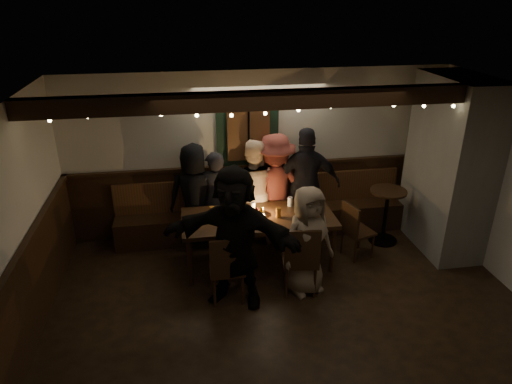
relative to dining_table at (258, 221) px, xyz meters
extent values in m
cube|color=black|center=(0.21, -1.40, -0.70)|extent=(6.00, 5.00, 0.01)
cube|color=black|center=(0.21, -1.40, 1.91)|extent=(6.00, 5.00, 0.01)
cube|color=silver|center=(0.21, 1.11, 0.60)|extent=(6.00, 0.01, 2.60)
cube|color=silver|center=(-2.80, -1.40, 0.60)|extent=(0.01, 5.00, 2.60)
cube|color=black|center=(0.21, 1.08, -0.15)|extent=(6.00, 0.05, 1.10)
cube|color=black|center=(-2.77, -1.40, -0.15)|extent=(0.05, 5.00, 1.10)
cube|color=slate|center=(2.86, 0.10, 0.60)|extent=(0.70, 1.40, 2.60)
cube|color=black|center=(0.21, 0.83, -0.47)|extent=(4.60, 0.45, 0.45)
cube|color=#4E301B|center=(0.21, 1.01, 0.00)|extent=(4.60, 0.06, 0.50)
cube|color=black|center=(0.01, 1.04, 0.95)|extent=(0.95, 0.04, 1.00)
cube|color=#4E301B|center=(0.01, 0.98, 0.95)|extent=(0.64, 0.12, 0.76)
cube|color=black|center=(0.21, -0.40, 1.79)|extent=(6.00, 0.16, 0.22)
sphere|color=#FFE599|center=(-2.39, -0.42, 1.66)|extent=(0.04, 0.04, 0.04)
sphere|color=#FFE599|center=(-1.99, -0.42, 1.69)|extent=(0.04, 0.04, 0.04)
sphere|color=#FFE599|center=(-1.59, -0.42, 1.69)|extent=(0.04, 0.04, 0.04)
sphere|color=#FFE599|center=(-1.19, -0.42, 1.68)|extent=(0.04, 0.04, 0.04)
sphere|color=#FFE599|center=(-0.79, -0.42, 1.65)|extent=(0.04, 0.04, 0.04)
sphere|color=#FFE599|center=(-0.39, -0.42, 1.63)|extent=(0.04, 0.04, 0.04)
sphere|color=#FFE599|center=(0.01, -0.42, 1.64)|extent=(0.04, 0.04, 0.04)
sphere|color=#FFE599|center=(0.41, -0.42, 1.66)|extent=(0.04, 0.04, 0.04)
sphere|color=#FFE599|center=(0.81, -0.42, 1.69)|extent=(0.04, 0.04, 0.04)
sphere|color=#FFE599|center=(1.21, -0.42, 1.69)|extent=(0.04, 0.04, 0.04)
sphere|color=#FFE599|center=(1.61, -0.42, 1.68)|extent=(0.04, 0.04, 0.04)
sphere|color=#FFE599|center=(2.01, -0.42, 1.65)|extent=(0.04, 0.04, 0.04)
sphere|color=#FFE599|center=(2.41, -0.42, 1.63)|extent=(0.04, 0.04, 0.04)
sphere|color=#FFE599|center=(2.81, -0.42, 1.64)|extent=(0.04, 0.04, 0.04)
cube|color=black|center=(0.00, 0.00, 0.03)|extent=(2.13, 0.91, 0.06)
cylinder|color=black|center=(-0.98, -0.37, -0.35)|extent=(0.07, 0.07, 0.70)
cylinder|color=black|center=(-0.98, 0.38, -0.35)|extent=(0.07, 0.07, 0.70)
cylinder|color=black|center=(0.99, -0.37, -0.35)|extent=(0.07, 0.07, 0.70)
cylinder|color=black|center=(0.99, 0.38, -0.35)|extent=(0.07, 0.07, 0.70)
cylinder|color=#BF7226|center=(-0.64, 0.13, 0.14)|extent=(0.07, 0.07, 0.14)
cylinder|color=#BF7226|center=(-0.37, -0.15, 0.14)|extent=(0.07, 0.07, 0.14)
cylinder|color=silver|center=(-0.05, 0.17, 0.14)|extent=(0.07, 0.07, 0.14)
cylinder|color=#BF7226|center=(0.27, -0.06, 0.14)|extent=(0.07, 0.07, 0.14)
cylinder|color=silver|center=(0.51, 0.26, 0.14)|extent=(0.07, 0.07, 0.14)
cylinder|color=#BF7226|center=(0.85, -0.19, 0.14)|extent=(0.07, 0.07, 0.14)
cylinder|color=white|center=(-0.46, -0.30, 0.07)|extent=(0.26, 0.26, 0.02)
cube|color=#B2B2B7|center=(0.00, -0.05, 0.09)|extent=(0.16, 0.10, 0.05)
cylinder|color=#990C0C|center=(-0.03, -0.05, 0.15)|extent=(0.04, 0.04, 0.16)
cylinder|color=gold|center=(0.03, -0.05, 0.15)|extent=(0.04, 0.04, 0.16)
cylinder|color=silver|center=(0.06, 0.05, 0.11)|extent=(0.05, 0.05, 0.08)
sphere|color=#FFB24C|center=(0.06, 0.05, 0.17)|extent=(0.03, 0.03, 0.03)
cube|color=black|center=(-0.53, -0.73, -0.25)|extent=(0.44, 0.44, 0.04)
cube|color=black|center=(-0.53, -0.93, 0.02)|extent=(0.43, 0.04, 0.50)
cylinder|color=black|center=(-0.35, -0.55, -0.48)|extent=(0.04, 0.04, 0.42)
cylinder|color=black|center=(-0.35, -0.91, -0.48)|extent=(0.04, 0.04, 0.42)
cylinder|color=black|center=(-0.70, -0.55, -0.48)|extent=(0.04, 0.04, 0.42)
cylinder|color=black|center=(-0.71, -0.90, -0.48)|extent=(0.04, 0.04, 0.42)
cube|color=black|center=(0.43, -0.71, -0.24)|extent=(0.51, 0.51, 0.04)
cube|color=black|center=(0.40, -0.91, 0.04)|extent=(0.45, 0.11, 0.52)
cylinder|color=black|center=(0.63, -0.56, -0.48)|extent=(0.04, 0.04, 0.44)
cylinder|color=black|center=(0.58, -0.92, -0.48)|extent=(0.04, 0.04, 0.44)
cylinder|color=black|center=(0.27, -0.50, -0.48)|extent=(0.04, 0.04, 0.44)
cylinder|color=black|center=(0.22, -0.86, -0.48)|extent=(0.04, 0.04, 0.44)
cube|color=black|center=(1.49, -0.03, -0.29)|extent=(0.49, 0.49, 0.04)
cube|color=black|center=(1.32, -0.08, -0.05)|extent=(0.15, 0.39, 0.45)
cylinder|color=black|center=(1.69, -0.13, -0.51)|extent=(0.03, 0.03, 0.38)
cylinder|color=black|center=(1.39, -0.23, -0.51)|extent=(0.03, 0.03, 0.38)
cylinder|color=black|center=(1.60, 0.17, -0.51)|extent=(0.03, 0.03, 0.38)
cylinder|color=black|center=(1.29, 0.08, -0.51)|extent=(0.03, 0.03, 0.38)
cylinder|color=black|center=(2.06, 0.32, -0.68)|extent=(0.45, 0.45, 0.03)
cylinder|color=black|center=(2.06, 0.32, -0.27)|extent=(0.06, 0.06, 0.86)
cylinder|color=black|center=(2.06, 0.32, 0.16)|extent=(0.55, 0.55, 0.03)
imported|color=black|center=(-0.85, 0.76, 0.11)|extent=(0.81, 0.55, 1.62)
imported|color=black|center=(-0.55, 0.71, 0.06)|extent=(0.58, 0.41, 1.51)
imported|color=beige|center=(0.05, 0.75, 0.13)|extent=(0.95, 0.83, 1.65)
imported|color=maroon|center=(0.38, 0.73, 0.16)|extent=(1.20, 0.81, 1.72)
imported|color=black|center=(0.86, 0.66, 0.21)|extent=(1.10, 0.54, 1.81)
imported|color=black|center=(-0.43, -0.79, 0.22)|extent=(1.78, 1.18, 1.84)
imported|color=gray|center=(0.51, -0.72, 0.04)|extent=(0.83, 0.67, 1.48)
camera|label=1|loc=(-0.96, -5.59, 2.99)|focal=32.00mm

